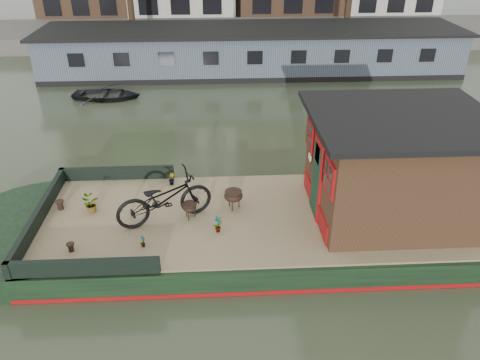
{
  "coord_description": "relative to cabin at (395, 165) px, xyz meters",
  "views": [
    {
      "loc": [
        -1.82,
        -9.14,
        6.75
      ],
      "look_at": [
        -1.3,
        0.5,
        1.32
      ],
      "focal_mm": 35.0,
      "sensor_mm": 36.0,
      "label": 1
    }
  ],
  "objects": [
    {
      "name": "cabin",
      "position": [
        0.0,
        0.0,
        0.0
      ],
      "size": [
        4.0,
        3.5,
        2.42
      ],
      "color": "black",
      "rests_on": "houseboat_deck"
    },
    {
      "name": "quay",
      "position": [
        -2.19,
        20.5,
        -1.43
      ],
      "size": [
        60.0,
        6.0,
        0.9
      ],
      "primitive_type": "cube",
      "color": "#47443F",
      "rests_on": "ground"
    },
    {
      "name": "houseboat_hull",
      "position": [
        -3.52,
        0.0,
        -1.6
      ],
      "size": [
        14.01,
        4.02,
        0.6
      ],
      "color": "black",
      "rests_on": "ground"
    },
    {
      "name": "brazier_front",
      "position": [
        -3.65,
        0.32,
        -0.99
      ],
      "size": [
        0.45,
        0.45,
        0.47
      ],
      "primitive_type": null,
      "rotation": [
        0.0,
        0.0,
        -0.03
      ],
      "color": "black",
      "rests_on": "houseboat_deck"
    },
    {
      "name": "ground",
      "position": [
        -2.19,
        0.0,
        -1.88
      ],
      "size": [
        120.0,
        120.0,
        0.0
      ],
      "primitive_type": "plane",
      "color": "#2D3521",
      "rests_on": "ground"
    },
    {
      "name": "bow_bulwark",
      "position": [
        -7.25,
        0.0,
        -1.05
      ],
      "size": [
        3.0,
        4.0,
        0.35
      ],
      "color": "black",
      "rests_on": "houseboat_deck"
    },
    {
      "name": "dinghy",
      "position": [
        -8.64,
        10.26,
        -1.58
      ],
      "size": [
        3.07,
        2.34,
        0.59
      ],
      "primitive_type": "imported",
      "rotation": [
        0.0,
        0.0,
        1.46
      ],
      "color": "black",
      "rests_on": "ground"
    },
    {
      "name": "bollard_port",
      "position": [
        -7.79,
        0.49,
        -1.11
      ],
      "size": [
        0.2,
        0.2,
        0.23
      ],
      "primitive_type": "cylinder",
      "color": "black",
      "rests_on": "houseboat_deck"
    },
    {
      "name": "far_houseboat",
      "position": [
        -2.19,
        14.0,
        -0.91
      ],
      "size": [
        20.4,
        4.4,
        2.11
      ],
      "color": "#4B5964",
      "rests_on": "ground"
    },
    {
      "name": "brazier_rear",
      "position": [
        -4.68,
        -0.06,
        -1.03
      ],
      "size": [
        0.44,
        0.44,
        0.4
      ],
      "primitive_type": null,
      "rotation": [
        0.0,
        0.0,
        0.24
      ],
      "color": "black",
      "rests_on": "houseboat_deck"
    },
    {
      "name": "potted_plant_c",
      "position": [
        -7.03,
        0.33,
        -1.01
      ],
      "size": [
        0.41,
        0.36,
        0.43
      ],
      "primitive_type": "imported",
      "rotation": [
        0.0,
        0.0,
        3.06
      ],
      "color": "#9F432E",
      "rests_on": "houseboat_deck"
    },
    {
      "name": "potted_plant_e",
      "position": [
        -5.63,
        -1.09,
        -1.08
      ],
      "size": [
        0.13,
        0.17,
        0.29
      ],
      "primitive_type": "imported",
      "rotation": [
        0.0,
        0.0,
        1.38
      ],
      "color": "brown",
      "rests_on": "houseboat_deck"
    },
    {
      "name": "potted_plant_a",
      "position": [
        -4.04,
        -0.64,
        -1.02
      ],
      "size": [
        0.25,
        0.25,
        0.41
      ],
      "primitive_type": "imported",
      "rotation": [
        0.0,
        0.0,
        0.79
      ],
      "color": "#A0352D",
      "rests_on": "houseboat_deck"
    },
    {
      "name": "houseboat_deck",
      "position": [
        -2.19,
        0.0,
        -1.25
      ],
      "size": [
        11.8,
        3.8,
        0.05
      ],
      "primitive_type": "cube",
      "color": "#8D7E57",
      "rests_on": "houseboat_hull"
    },
    {
      "name": "bicycle",
      "position": [
        -5.23,
        -0.11,
        -0.64
      ],
      "size": [
        2.35,
        1.53,
        1.17
      ],
      "primitive_type": "imported",
      "rotation": [
        0.0,
        0.0,
        1.95
      ],
      "color": "black",
      "rests_on": "houseboat_deck"
    },
    {
      "name": "bollard_stbd",
      "position": [
        -7.12,
        -1.16,
        -1.13
      ],
      "size": [
        0.17,
        0.17,
        0.19
      ],
      "primitive_type": "cylinder",
      "color": "black",
      "rests_on": "houseboat_deck"
    },
    {
      "name": "potted_plant_b",
      "position": [
        -5.22,
        1.55,
        -1.07
      ],
      "size": [
        0.18,
        0.2,
        0.32
      ],
      "primitive_type": "imported",
      "rotation": [
        0.0,
        0.0,
        1.8
      ],
      "color": "maroon",
      "rests_on": "houseboat_deck"
    }
  ]
}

